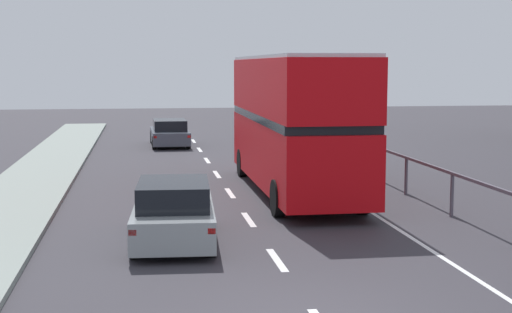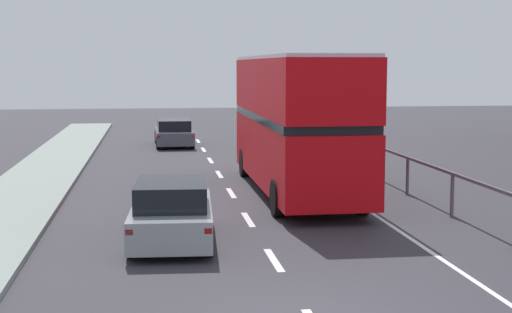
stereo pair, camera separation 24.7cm
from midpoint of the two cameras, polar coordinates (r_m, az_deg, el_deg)
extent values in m
cube|color=silver|center=(15.74, 1.81, -7.84)|extent=(0.16, 1.87, 0.01)
cube|color=silver|center=(19.74, -0.25, -4.80)|extent=(0.16, 1.87, 0.01)
cube|color=silver|center=(23.79, -1.60, -2.78)|extent=(0.16, 1.87, 0.01)
cube|color=silver|center=(27.88, -2.55, -1.36)|extent=(0.16, 1.87, 0.01)
cube|color=silver|center=(31.98, -3.26, -0.29)|extent=(0.16, 1.87, 0.01)
cube|color=silver|center=(36.10, -3.81, 0.53)|extent=(0.16, 1.87, 0.01)
cube|color=silver|center=(40.22, -4.24, 1.18)|extent=(0.16, 1.87, 0.01)
cube|color=silver|center=(21.69, 8.44, -3.81)|extent=(0.12, 46.00, 0.01)
cube|color=#524A56|center=(22.12, 13.26, -0.64)|extent=(0.08, 42.00, 0.08)
cylinder|color=#524A56|center=(20.61, 14.98, -2.89)|extent=(0.10, 0.10, 1.17)
cylinder|color=#524A56|center=(23.83, 11.70, -1.49)|extent=(0.10, 0.10, 1.17)
cylinder|color=#524A56|center=(27.11, 9.22, -0.43)|extent=(0.10, 0.10, 1.17)
cylinder|color=#524A56|center=(30.45, 7.28, 0.40)|extent=(0.10, 0.10, 1.17)
cylinder|color=#524A56|center=(33.82, 5.72, 1.07)|extent=(0.10, 0.10, 1.17)
cylinder|color=#524A56|center=(37.21, 4.45, 1.61)|extent=(0.10, 0.10, 1.17)
cylinder|color=#524A56|center=(40.62, 3.38, 2.07)|extent=(0.10, 0.10, 1.17)
cube|color=red|center=(23.65, 3.30, 0.37)|extent=(2.57, 10.43, 1.94)
cube|color=black|center=(23.55, 3.31, 3.01)|extent=(2.58, 10.01, 0.24)
cube|color=red|center=(23.50, 3.33, 5.34)|extent=(2.57, 10.43, 1.68)
cube|color=silver|center=(23.50, 3.35, 7.51)|extent=(2.51, 10.22, 0.10)
cube|color=black|center=(28.72, 1.32, 1.73)|extent=(2.27, 0.05, 1.36)
cube|color=yellow|center=(28.60, 1.33, 6.47)|extent=(1.51, 0.05, 0.28)
cylinder|color=black|center=(27.30, -0.63, -0.47)|extent=(0.28, 1.00, 1.00)
cylinder|color=black|center=(27.68, 4.14, -0.39)|extent=(0.28, 1.00, 1.00)
cylinder|color=black|center=(20.05, 1.99, -3.17)|extent=(0.28, 1.00, 1.00)
cylinder|color=black|center=(20.56, 8.38, -2.99)|extent=(0.28, 1.00, 1.00)
cube|color=gray|center=(17.31, -5.97, -4.74)|extent=(2.02, 4.31, 0.69)
cube|color=black|center=(16.99, -6.01, -2.82)|extent=(1.70, 2.40, 0.56)
cube|color=red|center=(15.29, -9.13, -5.69)|extent=(0.16, 0.07, 0.12)
cube|color=red|center=(15.24, -3.17, -5.65)|extent=(0.16, 0.07, 0.12)
cylinder|color=black|center=(18.76, -8.35, -4.50)|extent=(0.24, 0.65, 0.64)
cylinder|color=black|center=(18.73, -3.38, -4.46)|extent=(0.24, 0.65, 0.64)
cylinder|color=black|center=(16.02, -8.99, -6.48)|extent=(0.24, 0.65, 0.64)
cylinder|color=black|center=(15.98, -3.15, -6.44)|extent=(0.24, 0.65, 0.64)
cube|color=#454B56|center=(38.05, -6.07, 1.57)|extent=(1.88, 4.53, 0.63)
cube|color=black|center=(37.77, -6.06, 2.41)|extent=(1.63, 2.50, 0.52)
cube|color=red|center=(35.79, -7.17, 1.48)|extent=(0.16, 0.06, 0.12)
cube|color=red|center=(35.87, -4.61, 1.52)|extent=(0.16, 0.06, 0.12)
cylinder|color=black|center=(39.57, -7.37, 1.51)|extent=(0.21, 0.64, 0.64)
cylinder|color=black|center=(39.65, -5.00, 1.55)|extent=(0.21, 0.64, 0.64)
cylinder|color=black|center=(36.49, -7.22, 1.05)|extent=(0.21, 0.64, 0.64)
cylinder|color=black|center=(36.57, -4.66, 1.10)|extent=(0.21, 0.64, 0.64)
camera|label=1|loc=(0.12, -89.66, 0.04)|focal=52.78mm
camera|label=2|loc=(0.12, 90.34, -0.04)|focal=52.78mm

